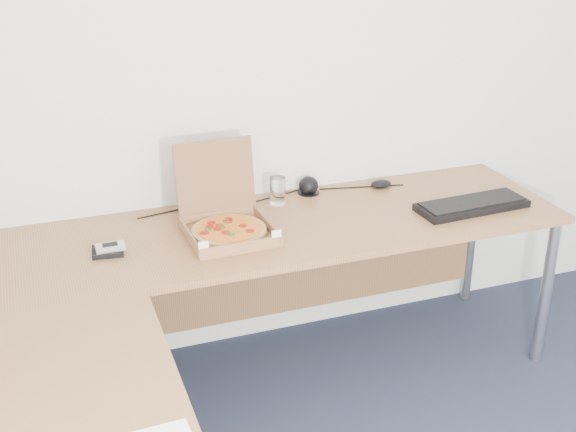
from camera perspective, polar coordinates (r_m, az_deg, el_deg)
name	(u,v)px	position (r m, az deg, el deg)	size (l,w,h in m)	color
desk	(217,296)	(2.62, -5.45, -6.08)	(2.50, 2.20, 0.73)	#926138
pizza_box	(228,225)	(2.97, -4.62, -0.71)	(0.33, 0.38, 0.34)	#8F603A
drinking_glass	(278,191)	(3.25, -0.79, 1.94)	(0.07, 0.07, 0.12)	silver
keyboard	(472,205)	(3.31, 13.80, 0.79)	(0.49, 0.17, 0.03)	black
mouse	(381,184)	(3.46, 7.08, 2.44)	(0.10, 0.07, 0.04)	black
wallet	(108,251)	(2.91, -13.55, -2.62)	(0.12, 0.10, 0.02)	black
phone	(110,247)	(2.89, -13.37, -2.31)	(0.11, 0.06, 0.02)	#B2B5BA
dome_speaker	(309,184)	(3.37, 1.58, 2.42)	(0.10, 0.10, 0.08)	black
cable_bundle	(269,198)	(3.32, -1.47, 1.38)	(0.59, 0.04, 0.01)	black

